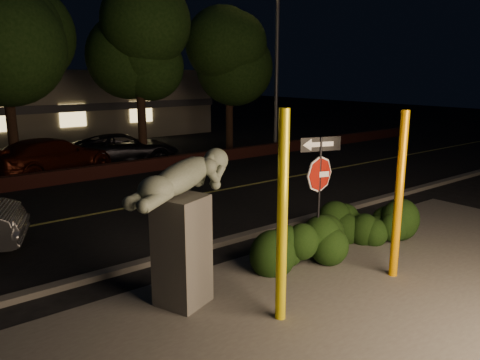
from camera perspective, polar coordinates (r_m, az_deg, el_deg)
name	(u,v)px	position (r m, az deg, el deg)	size (l,w,h in m)	color
ground	(116,184)	(17.12, -14.87, -0.52)	(90.00, 90.00, 0.00)	black
patio	(378,301)	(8.72, 16.45, -13.96)	(14.00, 6.00, 0.02)	#4C4944
road	(157,202)	(14.49, -10.11, -2.71)	(80.00, 8.00, 0.01)	black
lane_marking	(157,202)	(14.49, -10.12, -2.66)	(80.00, 0.12, 0.01)	#B1AC47
curb	(240,237)	(11.18, -0.06, -7.00)	(80.00, 0.25, 0.12)	#4C4944
brick_wall	(101,171)	(18.25, -16.55, 1.00)	(40.00, 0.35, 0.50)	#4B1D18
parking_lot	(54,157)	(23.61, -21.69, 2.66)	(40.00, 12.00, 0.01)	black
building	(9,105)	(31.09, -26.32, 8.25)	(22.00, 10.20, 4.00)	#6B6456
tree_far_c	(137,27)	(20.34, -12.39, 17.77)	(4.80, 4.80, 7.84)	black
tree_far_d	(229,39)	(23.37, -1.36, 16.81)	(4.40, 4.40, 7.42)	black
yellow_pole_left	(282,219)	(7.23, 5.16, -4.74)	(0.17, 0.17, 3.38)	yellow
yellow_pole_right	(399,196)	(9.28, 18.80, -1.89)	(0.16, 0.16, 3.23)	#FFA101
signpost	(320,175)	(9.54, 9.69, 0.65)	(0.85, 0.31, 2.63)	black
sculpture	(183,215)	(7.82, -7.02, -4.26)	(2.36, 1.38, 2.56)	#4C4944
hedge_center	(305,239)	(9.69, 7.88, -7.12)	(2.20, 1.03, 1.15)	black
hedge_right	(345,216)	(11.40, 12.70, -4.36)	(1.66, 0.89, 1.08)	black
hedge_far_right	(379,218)	(11.45, 16.58, -4.52)	(1.57, 0.98, 1.09)	black
streetlight	(273,43)	(23.52, 4.09, 16.35)	(1.26, 0.67, 8.83)	#535359
parked_car_darkred	(53,156)	(19.41, -21.83, 2.70)	(2.01, 4.94, 1.43)	#401106
parked_car_dark	(124,149)	(20.93, -13.92, 3.75)	(2.13, 4.62, 1.28)	black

